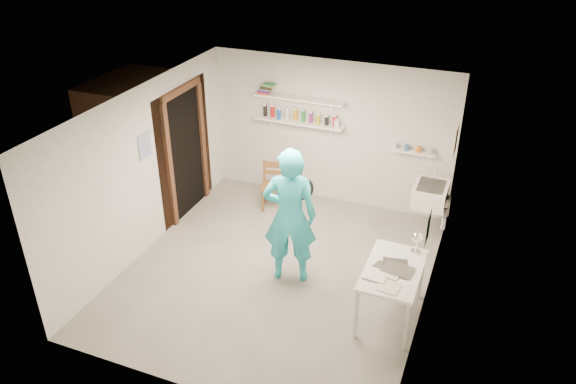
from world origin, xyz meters
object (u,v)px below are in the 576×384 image
at_px(wall_clock, 300,188).
at_px(work_table, 391,293).
at_px(wooden_chair, 273,186).
at_px(desk_lamp, 417,237).
at_px(belfast_sink, 430,194).
at_px(man, 290,216).

xyz_separation_m(wall_clock, work_table, (1.38, -0.52, -0.92)).
relative_size(wooden_chair, desk_lamp, 5.85).
bearing_deg(belfast_sink, work_table, -93.07).
xyz_separation_m(man, wall_clock, (0.06, 0.21, 0.32)).
relative_size(belfast_sink, desk_lamp, 4.38).
relative_size(man, wooden_chair, 2.40).
xyz_separation_m(work_table, desk_lamp, (0.18, 0.44, 0.59)).
xyz_separation_m(belfast_sink, wall_clock, (-1.49, -1.53, 0.58)).
height_order(wooden_chair, work_table, wooden_chair).
distance_m(wooden_chair, desk_lamp, 3.01).
bearing_deg(belfast_sink, desk_lamp, -87.48).
distance_m(belfast_sink, work_table, 2.08).
distance_m(wall_clock, work_table, 1.73).
relative_size(belfast_sink, man, 0.31).
xyz_separation_m(belfast_sink, man, (-1.55, -1.74, 0.26)).
distance_m(work_table, desk_lamp, 0.75).
distance_m(belfast_sink, wooden_chair, 2.50).
relative_size(wall_clock, work_table, 0.32).
bearing_deg(wall_clock, wooden_chair, 108.54).
relative_size(man, wall_clock, 5.56).
height_order(work_table, desk_lamp, desk_lamp).
height_order(wall_clock, work_table, wall_clock).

